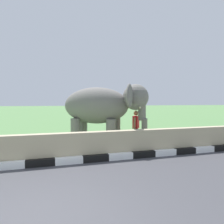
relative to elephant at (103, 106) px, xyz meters
name	(u,v)px	position (x,y,z in m)	size (l,w,h in m)	color
striped_curb	(25,164)	(-3.23, -2.54, -1.73)	(16.20, 0.20, 0.24)	white
barrier_parapet	(96,146)	(-0.88, -2.24, -1.35)	(28.00, 0.36, 1.00)	tan
elephant	(103,106)	(0.00, 0.00, 0.00)	(3.95, 3.52, 2.85)	slate
person_handler	(136,126)	(1.46, -0.44, -0.92)	(0.46, 0.56, 1.66)	navy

